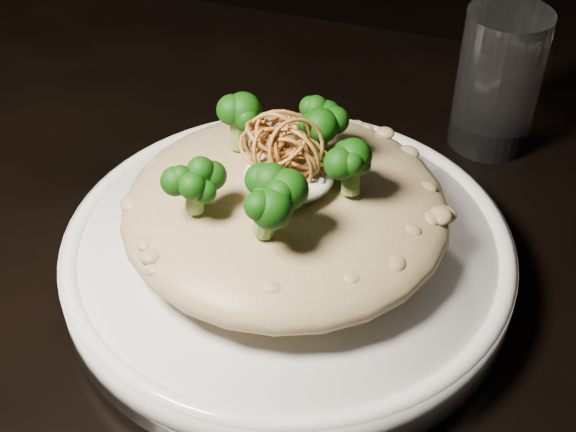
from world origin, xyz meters
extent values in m
cube|color=black|center=(0.00, 0.00, 0.73)|extent=(1.10, 0.80, 0.04)
cylinder|color=black|center=(-0.48, 0.33, 0.35)|extent=(0.05, 0.05, 0.71)
cylinder|color=white|center=(-0.03, 0.02, 0.77)|extent=(0.32, 0.32, 0.03)
ellipsoid|color=brown|center=(-0.03, 0.02, 0.81)|extent=(0.23, 0.23, 0.05)
ellipsoid|color=white|center=(-0.03, 0.02, 0.84)|extent=(0.06, 0.06, 0.02)
cylinder|color=silver|center=(0.09, 0.23, 0.81)|extent=(0.08, 0.08, 0.12)
camera|label=1|loc=(0.10, -0.38, 1.16)|focal=50.00mm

